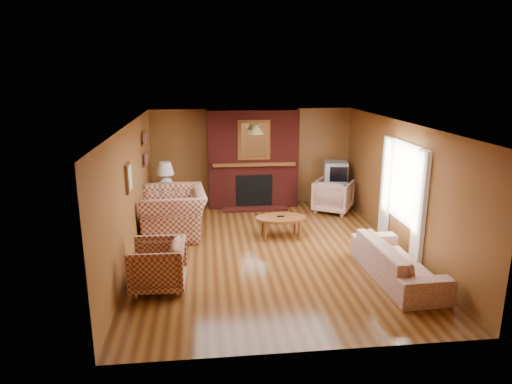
{
  "coord_description": "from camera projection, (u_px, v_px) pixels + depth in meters",
  "views": [
    {
      "loc": [
        -1.16,
        -8.01,
        3.32
      ],
      "look_at": [
        -0.19,
        0.6,
        1.0
      ],
      "focal_mm": 32.0,
      "sensor_mm": 36.0,
      "label": 1
    }
  ],
  "objects": [
    {
      "name": "bookshelf",
      "position": [
        146.0,
        149.0,
        9.8
      ],
      "size": [
        0.09,
        0.55,
        0.71
      ],
      "color": "brown",
      "rests_on": "wall_left"
    },
    {
      "name": "side_table",
      "position": [
        167.0,
        203.0,
        10.72
      ],
      "size": [
        0.48,
        0.48,
        0.59
      ],
      "primitive_type": "cube",
      "rotation": [
        0.0,
        0.0,
        -0.09
      ],
      "color": "brown",
      "rests_on": "floor"
    },
    {
      "name": "ceiling",
      "position": [
        271.0,
        124.0,
        8.05
      ],
      "size": [
        6.5,
        6.5,
        0.0
      ],
      "primitive_type": "plane",
      "rotation": [
        3.14,
        0.0,
        0.0
      ],
      "color": "white",
      "rests_on": "wall_back"
    },
    {
      "name": "floral_sofa",
      "position": [
        397.0,
        261.0,
        7.43
      ],
      "size": [
        0.91,
        2.13,
        0.61
      ],
      "primitive_type": "imported",
      "rotation": [
        0.0,
        0.0,
        1.62
      ],
      "color": "beige",
      "rests_on": "floor"
    },
    {
      "name": "plaid_armchair",
      "position": [
        158.0,
        265.0,
        7.07
      ],
      "size": [
        0.87,
        0.85,
        0.77
      ],
      "primitive_type": "imported",
      "rotation": [
        0.0,
        0.0,
        -1.6
      ],
      "color": "maroon",
      "rests_on": "floor"
    },
    {
      "name": "tv_stand",
      "position": [
        335.0,
        194.0,
        11.5
      ],
      "size": [
        0.59,
        0.54,
        0.6
      ],
      "primitive_type": "cube",
      "rotation": [
        0.0,
        0.0,
        -0.07
      ],
      "color": "black",
      "rests_on": "floor"
    },
    {
      "name": "crt_tv",
      "position": [
        336.0,
        172.0,
        11.35
      ],
      "size": [
        0.65,
        0.64,
        0.52
      ],
      "color": "#A7A9AE",
      "rests_on": "tv_stand"
    },
    {
      "name": "wall_back",
      "position": [
        252.0,
        157.0,
        11.48
      ],
      "size": [
        6.5,
        0.0,
        6.5
      ],
      "primitive_type": "plane",
      "rotation": [
        1.57,
        0.0,
        0.0
      ],
      "color": "brown",
      "rests_on": "floor"
    },
    {
      "name": "wall_left",
      "position": [
        131.0,
        193.0,
        8.09
      ],
      "size": [
        0.0,
        6.5,
        6.5
      ],
      "primitive_type": "plane",
      "rotation": [
        1.57,
        0.0,
        1.57
      ],
      "color": "brown",
      "rests_on": "floor"
    },
    {
      "name": "window_right",
      "position": [
        402.0,
        192.0,
        8.45
      ],
      "size": [
        0.1,
        1.85,
        2.0
      ],
      "color": "beige",
      "rests_on": "wall_right"
    },
    {
      "name": "coffee_table",
      "position": [
        281.0,
        219.0,
        9.25
      ],
      "size": [
        1.03,
        0.64,
        0.46
      ],
      "color": "brown",
      "rests_on": "floor"
    },
    {
      "name": "plaid_loveseat",
      "position": [
        174.0,
        213.0,
        9.37
      ],
      "size": [
        1.42,
        1.59,
        0.96
      ],
      "primitive_type": "imported",
      "rotation": [
        0.0,
        0.0,
        -1.48
      ],
      "color": "maroon",
      "rests_on": "floor"
    },
    {
      "name": "table_lamp",
      "position": [
        165.0,
        175.0,
        10.55
      ],
      "size": [
        0.41,
        0.41,
        0.68
      ],
      "color": "white",
      "rests_on": "side_table"
    },
    {
      "name": "floor",
      "position": [
        270.0,
        250.0,
        8.67
      ],
      "size": [
        6.5,
        6.5,
        0.0
      ],
      "primitive_type": "plane",
      "color": "#48260F",
      "rests_on": "ground"
    },
    {
      "name": "fireplace",
      "position": [
        253.0,
        160.0,
        11.23
      ],
      "size": [
        2.2,
        0.82,
        2.4
      ],
      "color": "#511411",
      "rests_on": "floor"
    },
    {
      "name": "wall_right",
      "position": [
        401.0,
        186.0,
        8.63
      ],
      "size": [
        0.0,
        6.5,
        6.5
      ],
      "primitive_type": "plane",
      "rotation": [
        1.57,
        0.0,
        -1.57
      ],
      "color": "brown",
      "rests_on": "floor"
    },
    {
      "name": "floral_armchair",
      "position": [
        333.0,
        196.0,
        10.96
      ],
      "size": [
        1.15,
        1.16,
        0.78
      ],
      "primitive_type": "imported",
      "rotation": [
        0.0,
        0.0,
        2.6
      ],
      "color": "beige",
      "rests_on": "floor"
    },
    {
      "name": "botanical_print",
      "position": [
        129.0,
        178.0,
        7.72
      ],
      "size": [
        0.05,
        0.4,
        0.5
      ],
      "color": "brown",
      "rests_on": "wall_left"
    },
    {
      "name": "wall_front",
      "position": [
        310.0,
        260.0,
        5.24
      ],
      "size": [
        6.5,
        0.0,
        6.5
      ],
      "primitive_type": "plane",
      "rotation": [
        -1.57,
        0.0,
        0.0
      ],
      "color": "brown",
      "rests_on": "floor"
    },
    {
      "name": "pendant_light",
      "position": [
        256.0,
        130.0,
        10.36
      ],
      "size": [
        0.36,
        0.36,
        0.48
      ],
      "color": "black",
      "rests_on": "ceiling"
    }
  ]
}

